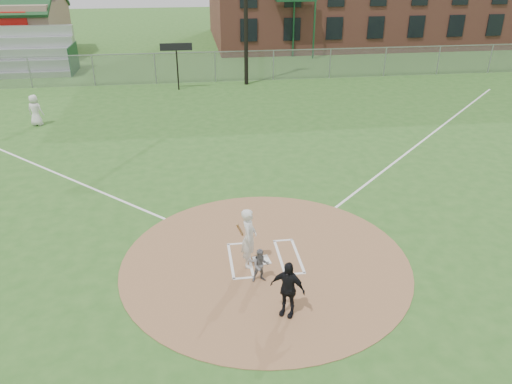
{
  "coord_description": "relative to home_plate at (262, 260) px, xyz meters",
  "views": [
    {
      "loc": [
        -1.96,
        -12.05,
        8.27
      ],
      "look_at": [
        0.0,
        2.0,
        1.3
      ],
      "focal_mm": 35.0,
      "sensor_mm": 36.0,
      "label": 1
    }
  ],
  "objects": [
    {
      "name": "catcher",
      "position": [
        -0.17,
        -0.95,
        0.48
      ],
      "size": [
        0.5,
        0.4,
        0.99
      ],
      "primitive_type": "imported",
      "rotation": [
        0.0,
        0.0,
        0.06
      ],
      "color": "slate",
      "rests_on": "dirt_circle"
    },
    {
      "name": "home_plate",
      "position": [
        0.0,
        0.0,
        0.0
      ],
      "size": [
        0.53,
        0.53,
        0.03
      ],
      "primitive_type": "cube",
      "rotation": [
        0.0,
        0.0,
        0.15
      ],
      "color": "white",
      "rests_on": "dirt_circle"
    },
    {
      "name": "outfield_fence",
      "position": [
        0.11,
        21.97,
        0.98
      ],
      "size": [
        56.08,
        0.08,
        2.03
      ],
      "color": "slate",
      "rests_on": "ground"
    },
    {
      "name": "batters_boxes",
      "position": [
        0.11,
        0.12,
        -0.01
      ],
      "size": [
        2.08,
        1.88,
        0.01
      ],
      "color": "white",
      "rests_on": "dirt_circle"
    },
    {
      "name": "foul_line_first",
      "position": [
        9.11,
        8.97,
        -0.03
      ],
      "size": [
        17.04,
        17.04,
        0.01
      ],
      "primitive_type": "cube",
      "rotation": [
        0.0,
        0.0,
        -0.79
      ],
      "color": "white",
      "rests_on": "ground"
    },
    {
      "name": "batter_at_plate",
      "position": [
        -0.39,
        -0.13,
        0.89
      ],
      "size": [
        0.73,
        1.06,
        1.8
      ],
      "color": "silver",
      "rests_on": "dirt_circle"
    },
    {
      "name": "foul_line_third",
      "position": [
        -8.89,
        8.97,
        -0.03
      ],
      "size": [
        17.04,
        17.04,
        0.01
      ],
      "primitive_type": "cube",
      "rotation": [
        0.0,
        0.0,
        0.79
      ],
      "color": "white",
      "rests_on": "ground"
    },
    {
      "name": "scoreboard_sign",
      "position": [
        -2.39,
        20.17,
        2.35
      ],
      "size": [
        2.0,
        0.1,
        2.93
      ],
      "color": "black",
      "rests_on": "ground"
    },
    {
      "name": "umpire",
      "position": [
        0.27,
        -2.4,
        0.75
      ],
      "size": [
        0.95,
        0.78,
        1.52
      ],
      "primitive_type": "imported",
      "rotation": [
        0.0,
        0.0,
        -0.55
      ],
      "color": "black",
      "rests_on": "dirt_circle"
    },
    {
      "name": "bleachers",
      "position": [
        -12.89,
        26.17,
        1.55
      ],
      "size": [
        6.08,
        3.2,
        3.2
      ],
      "color": "#B7BABF",
      "rests_on": "ground"
    },
    {
      "name": "ground",
      "position": [
        0.11,
        -0.03,
        -0.04
      ],
      "size": [
        140.0,
        140.0,
        0.0
      ],
      "primitive_type": "plane",
      "color": "#2D5C1F",
      "rests_on": "ground"
    },
    {
      "name": "ondeck_player",
      "position": [
        -9.63,
        13.93,
        0.76
      ],
      "size": [
        0.89,
        0.71,
        1.59
      ],
      "primitive_type": "imported",
      "rotation": [
        0.0,
        0.0,
        2.85
      ],
      "color": "silver",
      "rests_on": "ground"
    },
    {
      "name": "dirt_circle",
      "position": [
        0.11,
        -0.03,
        -0.03
      ],
      "size": [
        8.4,
        8.4,
        0.02
      ],
      "primitive_type": "cylinder",
      "color": "#9B6E49",
      "rests_on": "ground"
    }
  ]
}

